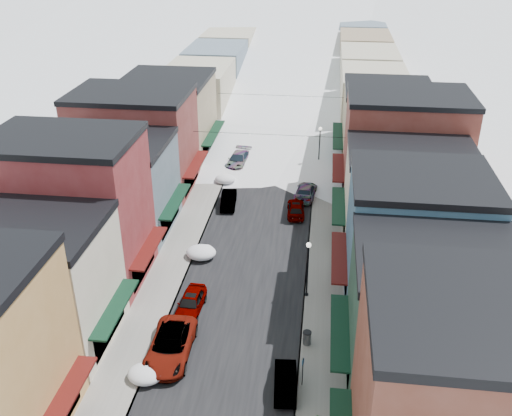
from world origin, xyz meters
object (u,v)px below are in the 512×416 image
(car_white_suv, at_px, (170,346))
(streetlamp_near, at_px, (308,263))
(car_green_sedan, at_px, (285,381))
(car_silver_sedan, at_px, (191,303))
(car_dark_hatch, at_px, (229,200))
(trash_can, at_px, (307,338))

(car_white_suv, xyz_separation_m, streetlamp_near, (8.96, 8.01, 2.34))
(car_green_sedan, bearing_deg, car_silver_sedan, -47.19)
(car_white_suv, distance_m, car_dark_hatch, 22.99)
(trash_can, bearing_deg, car_white_suv, -166.71)
(streetlamp_near, bearing_deg, trash_can, -87.17)
(trash_can, bearing_deg, streetlamp_near, 92.83)
(car_white_suv, distance_m, car_silver_sedan, 5.07)
(car_dark_hatch, bearing_deg, car_silver_sedan, -94.94)
(car_white_suv, relative_size, car_dark_hatch, 1.45)
(car_green_sedan, relative_size, streetlamp_near, 0.84)
(car_green_sedan, distance_m, streetlamp_near, 10.50)
(car_white_suv, bearing_deg, car_silver_sedan, 85.70)
(car_white_suv, relative_size, trash_can, 5.88)
(car_silver_sedan, relative_size, streetlamp_near, 0.92)
(car_green_sedan, xyz_separation_m, trash_can, (1.19, 4.33, 0.01))
(car_white_suv, height_order, car_dark_hatch, car_white_suv)
(car_green_sedan, relative_size, trash_can, 3.90)
(car_white_suv, distance_m, car_green_sedan, 8.34)
(car_white_suv, height_order, streetlamp_near, streetlamp_near)
(car_white_suv, bearing_deg, trash_can, 11.87)
(streetlamp_near, bearing_deg, car_green_sedan, -95.07)
(car_dark_hatch, bearing_deg, streetlamp_near, -64.82)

